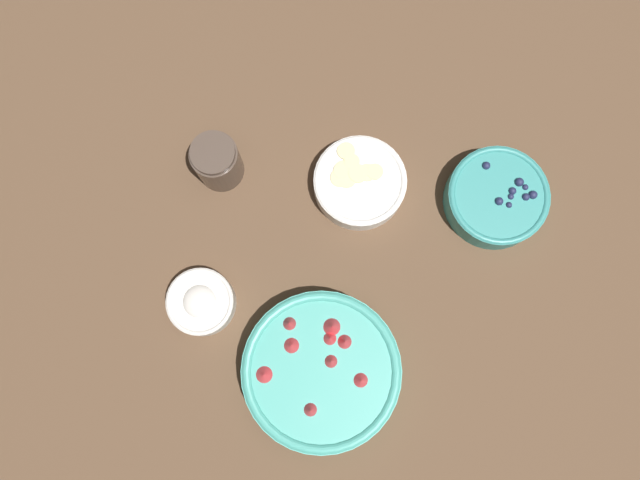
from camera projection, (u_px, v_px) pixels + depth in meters
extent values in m
plane|color=brown|center=(338.00, 241.00, 1.09)|extent=(4.00, 4.00, 0.00)
cylinder|color=#47AD9E|center=(321.00, 371.00, 1.02)|extent=(0.26, 0.26, 0.06)
torus|color=#47AD9E|center=(321.00, 371.00, 1.00)|extent=(0.26, 0.26, 0.02)
cylinder|color=red|center=(321.00, 371.00, 1.01)|extent=(0.21, 0.21, 0.02)
cone|color=red|center=(330.00, 338.00, 1.00)|extent=(0.04, 0.04, 0.02)
cone|color=red|center=(331.00, 361.00, 0.99)|extent=(0.03, 0.03, 0.02)
cone|color=red|center=(332.00, 327.00, 1.00)|extent=(0.05, 0.05, 0.03)
cone|color=red|center=(289.00, 323.00, 1.00)|extent=(0.03, 0.03, 0.03)
cone|color=red|center=(361.00, 380.00, 0.99)|extent=(0.04, 0.04, 0.02)
cone|color=red|center=(291.00, 345.00, 0.99)|extent=(0.04, 0.04, 0.02)
cone|color=red|center=(310.00, 410.00, 0.98)|extent=(0.03, 0.03, 0.03)
cone|color=red|center=(345.00, 342.00, 0.99)|extent=(0.04, 0.04, 0.03)
cone|color=red|center=(264.00, 375.00, 0.99)|extent=(0.04, 0.04, 0.02)
cylinder|color=teal|center=(496.00, 198.00, 1.08)|extent=(0.17, 0.17, 0.05)
torus|color=teal|center=(499.00, 195.00, 1.06)|extent=(0.17, 0.17, 0.01)
cylinder|color=#23284C|center=(498.00, 196.00, 1.06)|extent=(0.14, 0.14, 0.01)
sphere|color=#23284C|center=(525.00, 187.00, 1.05)|extent=(0.01, 0.01, 0.01)
sphere|color=#23284C|center=(526.00, 197.00, 1.05)|extent=(0.01, 0.01, 0.01)
sphere|color=#23284C|center=(511.00, 197.00, 1.05)|extent=(0.01, 0.01, 0.01)
sphere|color=#23284C|center=(486.00, 166.00, 1.06)|extent=(0.01, 0.01, 0.01)
sphere|color=#23284C|center=(519.00, 182.00, 1.05)|extent=(0.02, 0.02, 0.02)
sphere|color=#23284C|center=(509.00, 205.00, 1.05)|extent=(0.01, 0.01, 0.01)
sphere|color=#23284C|center=(512.00, 191.00, 1.05)|extent=(0.01, 0.01, 0.01)
sphere|color=#23284C|center=(499.00, 201.00, 1.05)|extent=(0.01, 0.01, 0.01)
sphere|color=#23284C|center=(533.00, 195.00, 1.05)|extent=(0.01, 0.01, 0.01)
cylinder|color=white|center=(360.00, 183.00, 1.09)|extent=(0.16, 0.16, 0.04)
torus|color=white|center=(360.00, 181.00, 1.07)|extent=(0.16, 0.16, 0.01)
cylinder|color=beige|center=(360.00, 182.00, 1.07)|extent=(0.13, 0.13, 0.01)
cylinder|color=beige|center=(358.00, 174.00, 1.07)|extent=(0.03, 0.03, 0.01)
cylinder|color=beige|center=(375.00, 172.00, 1.07)|extent=(0.03, 0.03, 0.01)
cylinder|color=beige|center=(342.00, 171.00, 1.07)|extent=(0.03, 0.03, 0.01)
cylinder|color=beige|center=(340.00, 178.00, 1.07)|extent=(0.03, 0.03, 0.01)
cylinder|color=beige|center=(343.00, 168.00, 1.07)|extent=(0.03, 0.03, 0.01)
cylinder|color=beige|center=(347.00, 179.00, 1.07)|extent=(0.03, 0.03, 0.01)
cylinder|color=beige|center=(346.00, 151.00, 1.07)|extent=(0.03, 0.03, 0.01)
cylinder|color=beige|center=(352.00, 162.00, 1.07)|extent=(0.03, 0.03, 0.01)
cylinder|color=beige|center=(367.00, 173.00, 1.07)|extent=(0.03, 0.03, 0.01)
cylinder|color=silver|center=(202.00, 302.00, 1.05)|extent=(0.11, 0.11, 0.04)
torus|color=silver|center=(200.00, 302.00, 1.03)|extent=(0.11, 0.11, 0.01)
cylinder|color=white|center=(200.00, 302.00, 1.04)|extent=(0.09, 0.09, 0.01)
ellipsoid|color=white|center=(200.00, 302.00, 1.03)|extent=(0.06, 0.06, 0.03)
cylinder|color=#4C3D33|center=(218.00, 162.00, 1.07)|extent=(0.08, 0.08, 0.09)
cylinder|color=#3D2316|center=(218.00, 164.00, 1.07)|extent=(0.07, 0.07, 0.07)
cylinder|color=#4C3D33|center=(212.00, 153.00, 1.01)|extent=(0.07, 0.07, 0.01)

